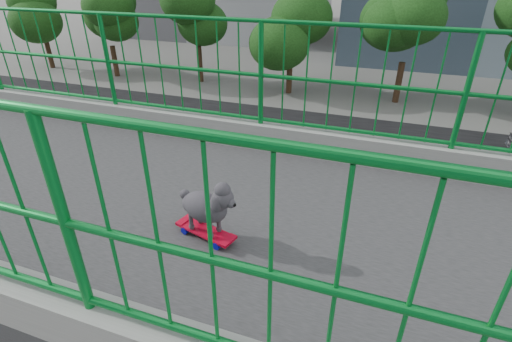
{
  "coord_description": "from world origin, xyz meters",
  "views": [
    {
      "loc": [
        2.44,
        3.31,
        8.9
      ],
      "look_at": [
        -0.71,
        2.19,
        7.06
      ],
      "focal_mm": 26.43,
      "sensor_mm": 36.0,
      "label": 1
    }
  ],
  "objects": [
    {
      "name": "street_trees",
      "position": [
        -26.03,
        1.06,
        4.72
      ],
      "size": [
        5.3,
        60.4,
        7.26
      ],
      "color": "black",
      "rests_on": "ground"
    },
    {
      "name": "car_3",
      "position": [
        -15.6,
        -1.84,
        0.71
      ],
      "size": [
        1.99,
        4.88,
        1.42
      ],
      "primitive_type": "imported",
      "rotation": [
        0.0,
        0.0,
        3.14
      ],
      "color": "#939297",
      "rests_on": "ground"
    },
    {
      "name": "skateboard",
      "position": [
        0.34,
        2.14,
        7.05
      ],
      "size": [
        0.28,
        0.54,
        0.07
      ],
      "rotation": [
        0.0,
        0.0,
        -0.26
      ],
      "color": "red",
      "rests_on": "footbridge"
    },
    {
      "name": "car_0",
      "position": [
        -6.0,
        -6.94,
        0.72
      ],
      "size": [
        1.71,
        4.25,
        1.45
      ],
      "primitive_type": "imported",
      "color": "black",
      "rests_on": "ground"
    },
    {
      "name": "footbridge",
      "position": [
        0.0,
        0.0,
        5.22
      ],
      "size": [
        3.0,
        24.0,
        7.0
      ],
      "color": "#2D2D2F",
      "rests_on": "ground"
    },
    {
      "name": "railing",
      "position": [
        0.0,
        0.0,
        7.21
      ],
      "size": [
        3.0,
        24.0,
        1.42
      ],
      "color": "gray",
      "rests_on": "footbridge"
    },
    {
      "name": "road",
      "position": [
        -13.0,
        0.0,
        0.01
      ],
      "size": [
        18.0,
        90.0,
        0.02
      ],
      "primitive_type": "cube",
      "color": "black",
      "rests_on": "ground"
    },
    {
      "name": "poodle",
      "position": [
        0.35,
        2.17,
        7.31
      ],
      "size": [
        0.3,
        0.52,
        0.45
      ],
      "rotation": [
        0.0,
        0.0,
        -0.26
      ],
      "color": "#2D2A2F",
      "rests_on": "skateboard"
    }
  ]
}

